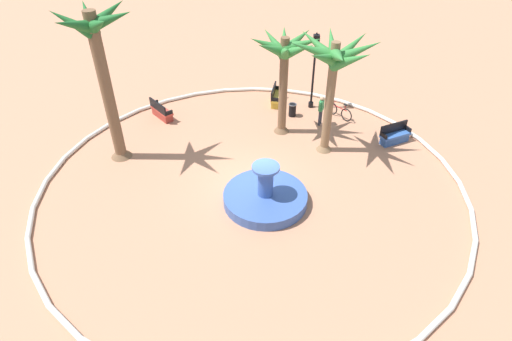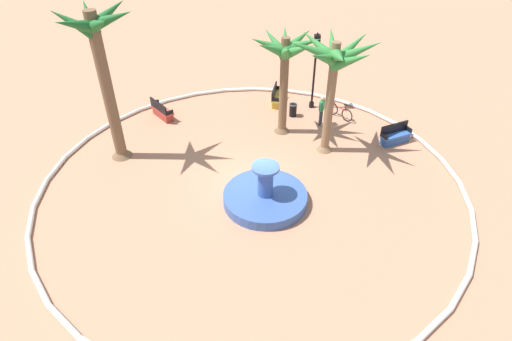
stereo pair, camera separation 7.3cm
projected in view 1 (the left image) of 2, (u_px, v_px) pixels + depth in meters
name	position (u px, v px, depth m)	size (l,w,h in m)	color
ground_plane	(252.00, 184.00, 18.88)	(80.00, 80.00, 0.00)	tan
plaza_curb	(252.00, 182.00, 18.82)	(18.38, 18.38, 0.20)	silver
fountain	(265.00, 197.00, 17.73)	(3.48, 3.48, 1.86)	#38569E
palm_tree_near_fountain	(334.00, 64.00, 18.31)	(4.04, 4.01, 5.67)	brown
palm_tree_by_curb	(100.00, 58.00, 17.57)	(3.48, 3.34, 7.11)	brown
palm_tree_mid_plaza	(285.00, 57.00, 19.96)	(3.44, 3.29, 5.24)	brown
bench_east	(276.00, 98.00, 24.63)	(0.77, 1.66, 1.00)	gold
bench_west	(162.00, 112.00, 23.29)	(1.42, 1.54, 1.00)	#B73D33
bench_north	(395.00, 136.00, 21.34)	(1.66, 1.14, 1.00)	#335BA8
lamppost	(314.00, 65.00, 22.96)	(0.32, 0.32, 4.32)	black
trash_bin	(292.00, 110.00, 23.44)	(0.46, 0.46, 0.73)	black
bicycle_red_frame	(339.00, 111.00, 23.30)	(1.19, 1.32, 0.94)	black
person_cyclist_helmet	(321.00, 109.00, 22.38)	(0.33, 0.49, 1.65)	#33333D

